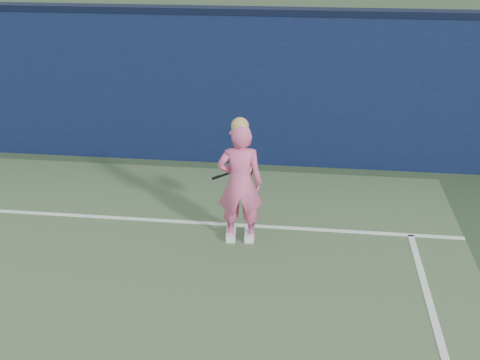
# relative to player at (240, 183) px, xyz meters

# --- Properties ---
(backstop_wall) EXTENTS (24.00, 0.40, 2.50)m
(backstop_wall) POSITION_rel_player_xyz_m (-2.55, 2.86, 0.45)
(backstop_wall) COLOR black
(backstop_wall) RESTS_ON ground
(wall_cap) EXTENTS (24.00, 0.42, 0.10)m
(wall_cap) POSITION_rel_player_xyz_m (-2.55, 2.86, 1.75)
(wall_cap) COLOR black
(wall_cap) RESTS_ON backstop_wall
(player) EXTENTS (0.62, 0.44, 1.67)m
(player) POSITION_rel_player_xyz_m (0.00, 0.00, 0.00)
(player) COLOR #E85A90
(player) RESTS_ON ground
(racket) EXTENTS (0.57, 0.23, 0.31)m
(racket) POSITION_rel_player_xyz_m (-0.04, 0.47, -0.01)
(racket) COLOR black
(racket) RESTS_ON ground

